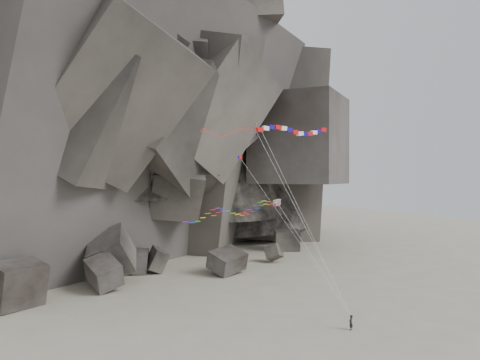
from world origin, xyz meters
TOP-DOWN VIEW (x-y plane):
  - ground at (0.00, 0.00)m, footprint 260.00×260.00m
  - headland at (0.00, 70.00)m, footprint 110.00×70.00m
  - boulder_field at (-5.60, 33.18)m, footprint 78.44×19.13m
  - kite_flyer at (7.55, -6.09)m, footprint 0.92×0.75m
  - delta_kite at (-4.74, 4.26)m, footprint 16.14×10.84m
  - banner_kite at (1.73, -1.48)m, footprint 11.15×5.66m
  - parafoil_kite at (-5.01, 3.14)m, footprint 19.65×9.70m
  - pennant_kite at (-1.65, 0.06)m, footprint 12.17×8.03m

SIDE VIEW (x-z plane):
  - ground at x=0.00m, z-range 0.00..0.00m
  - kite_flyer at x=7.55m, z-range 0.00..2.27m
  - boulder_field at x=-5.60m, z-range -2.70..7.80m
  - parafoil_kite at x=-5.01m, z-range 7.97..22.73m
  - pennant_kite at x=-1.65m, z-range 7.30..27.85m
  - banner_kite at x=1.73m, z-range 13.31..37.77m
  - delta_kite at x=-4.74m, z-range 13.01..38.24m
  - headland at x=0.00m, z-range 0.00..84.00m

